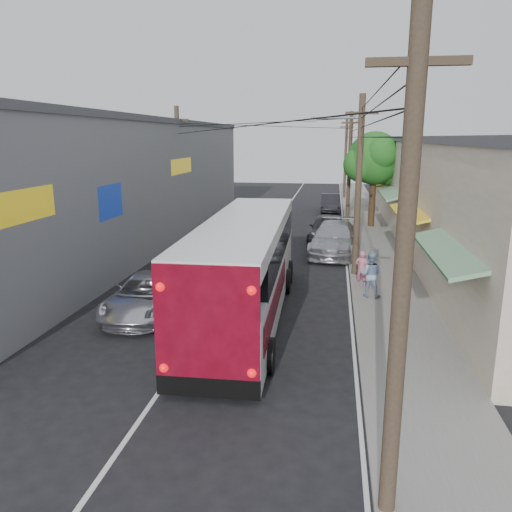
{
  "coord_description": "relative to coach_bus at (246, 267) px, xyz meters",
  "views": [
    {
      "loc": [
        4.13,
        -9.45,
        6.2
      ],
      "look_at": [
        1.42,
        8.0,
        1.98
      ],
      "focal_mm": 35.0,
      "sensor_mm": 36.0,
      "label": 1
    }
  ],
  "objects": [
    {
      "name": "ground",
      "position": [
        -1.2,
        -7.08,
        -1.81
      ],
      "size": [
        120.0,
        120.0,
        0.0
      ],
      "primitive_type": "plane",
      "color": "black",
      "rests_on": "ground"
    },
    {
      "name": "sidewalk",
      "position": [
        5.3,
        12.92,
        -1.75
      ],
      "size": [
        3.0,
        80.0,
        0.12
      ],
      "primitive_type": "cube",
      "color": "slate",
      "rests_on": "ground"
    },
    {
      "name": "building_right",
      "position": [
        9.79,
        14.92,
        1.34
      ],
      "size": [
        7.09,
        40.0,
        6.25
      ],
      "color": "beige",
      "rests_on": "ground"
    },
    {
      "name": "building_left",
      "position": [
        -9.69,
        10.92,
        1.85
      ],
      "size": [
        7.2,
        36.0,
        7.25
      ],
      "color": "slate",
      "rests_on": "ground"
    },
    {
      "name": "utility_poles",
      "position": [
        1.93,
        13.25,
        2.32
      ],
      "size": [
        11.8,
        45.28,
        8.0
      ],
      "color": "#473828",
      "rests_on": "ground"
    },
    {
      "name": "street_tree",
      "position": [
        5.67,
        18.94,
        2.87
      ],
      "size": [
        4.4,
        4.0,
        6.6
      ],
      "color": "#3F2B19",
      "rests_on": "ground"
    },
    {
      "name": "coach_bus",
      "position": [
        0.0,
        0.0,
        0.0
      ],
      "size": [
        3.06,
        12.18,
        3.49
      ],
      "rotation": [
        0.0,
        0.0,
        0.03
      ],
      "color": "white",
      "rests_on": "ground"
    },
    {
      "name": "jeepney",
      "position": [
        -3.52,
        -0.33,
        -1.11
      ],
      "size": [
        2.57,
        5.13,
        1.39
      ],
      "primitive_type": "imported",
      "rotation": [
        0.0,
        0.0,
        0.05
      ],
      "color": "silver",
      "rests_on": "ground"
    },
    {
      "name": "parked_suv",
      "position": [
        3.05,
        10.3,
        -0.95
      ],
      "size": [
        2.86,
        6.05,
        1.7
      ],
      "primitive_type": "imported",
      "rotation": [
        0.0,
        0.0,
        -0.08
      ],
      "color": "#A2A2AA",
      "rests_on": "ground"
    },
    {
      "name": "parked_car_mid",
      "position": [
        2.6,
        13.65,
        -0.99
      ],
      "size": [
        2.43,
        4.99,
        1.64
      ],
      "primitive_type": "imported",
      "rotation": [
        0.0,
        0.0,
        -0.11
      ],
      "color": "#27272C",
      "rests_on": "ground"
    },
    {
      "name": "parked_car_far",
      "position": [
        2.69,
        26.25,
        -1.06
      ],
      "size": [
        1.64,
        4.55,
        1.49
      ],
      "primitive_type": "imported",
      "rotation": [
        0.0,
        0.0,
        0.01
      ],
      "color": "#222227",
      "rests_on": "ground"
    },
    {
      "name": "pedestrian_near",
      "position": [
        4.2,
        3.98,
        -0.93
      ],
      "size": [
        0.63,
        0.49,
        1.51
      ],
      "primitive_type": "imported",
      "rotation": [
        0.0,
        0.0,
        2.87
      ],
      "color": "#BE657D",
      "rests_on": "sidewalk"
    },
    {
      "name": "pedestrian_far",
      "position": [
        4.46,
        2.58,
        -0.79
      ],
      "size": [
        0.99,
        0.84,
        1.79
      ],
      "primitive_type": "imported",
      "rotation": [
        0.0,
        0.0,
        2.93
      ],
      "color": "#839DBF",
      "rests_on": "sidewalk"
    }
  ]
}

